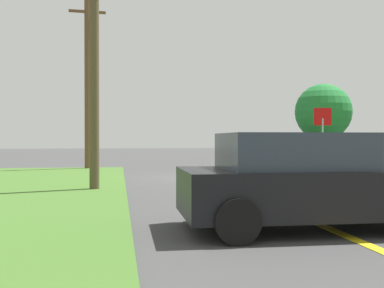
% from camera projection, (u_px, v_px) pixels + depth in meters
% --- Properties ---
extents(ground_plane, '(120.00, 120.00, 0.00)m').
position_uv_depth(ground_plane, '(208.00, 177.00, 18.36)').
color(ground_plane, '#3E3E3E').
extents(lane_stripe_center, '(0.20, 14.00, 0.01)m').
position_uv_depth(lane_stripe_center, '(275.00, 206.00, 10.46)').
color(lane_stripe_center, yellow).
rests_on(lane_stripe_center, ground).
extents(stop_sign, '(0.69, 0.18, 2.76)m').
position_uv_depth(stop_sign, '(323.00, 129.00, 18.26)').
color(stop_sign, '#9EA0A8').
rests_on(stop_sign, ground).
extents(car_on_crossroad, '(2.73, 4.56, 1.62)m').
position_uv_depth(car_on_crossroad, '(318.00, 152.00, 24.80)').
color(car_on_crossroad, orange).
rests_on(car_on_crossroad, ground).
extents(car_behind_on_main_road, '(4.19, 2.22, 1.62)m').
position_uv_depth(car_behind_on_main_road, '(302.00, 181.00, 7.75)').
color(car_behind_on_main_road, black).
rests_on(car_behind_on_main_road, ground).
extents(utility_pole_near, '(1.80, 0.40, 7.75)m').
position_uv_depth(utility_pole_near, '(94.00, 53.00, 13.34)').
color(utility_pole_near, brown).
rests_on(utility_pole_near, ground).
extents(utility_pole_mid, '(1.80, 0.29, 8.52)m').
position_uv_depth(utility_pole_mid, '(87.00, 82.00, 22.86)').
color(utility_pole_mid, brown).
rests_on(utility_pole_mid, ground).
extents(oak_tree_left, '(3.79, 3.79, 5.26)m').
position_uv_depth(oak_tree_left, '(323.00, 112.00, 31.03)').
color(oak_tree_left, brown).
rests_on(oak_tree_left, ground).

